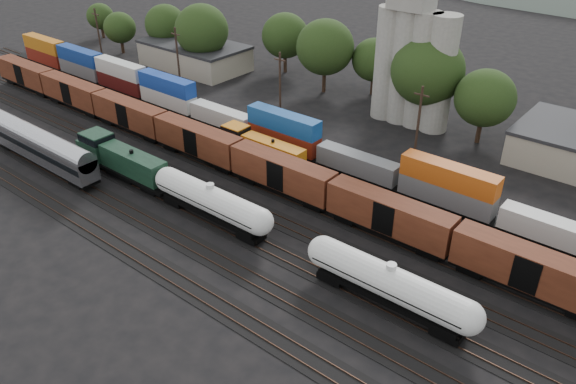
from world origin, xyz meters
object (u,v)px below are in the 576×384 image
Objects in this scene: tank_car_a at (211,201)px; orange_locomotive at (258,146)px; green_locomotive at (118,158)px; grain_silo at (414,55)px; passenger_coach at (39,145)px.

tank_car_a is 1.09× the size of orange_locomotive.
green_locomotive is 0.63× the size of grain_silo.
tank_car_a is at bearing -67.77° from orange_locomotive.
passenger_coach reaches higher than orange_locomotive.
grain_silo reaches higher than tank_car_a.
tank_car_a is 0.63× the size of grain_silo.
passenger_coach is (-11.03, -5.00, 0.56)m from green_locomotive.
orange_locomotive is (11.55, 15.00, -0.36)m from green_locomotive.
tank_car_a is at bearing -94.62° from grain_silo.
grain_silo is (9.44, 26.00, 8.86)m from orange_locomotive.
grain_silo is at bearing 62.89° from green_locomotive.
grain_silo is at bearing 70.04° from orange_locomotive.
tank_car_a is 29.14m from passenger_coach.
tank_car_a is 0.77× the size of passenger_coach.
grain_silo is at bearing 55.16° from passenger_coach.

